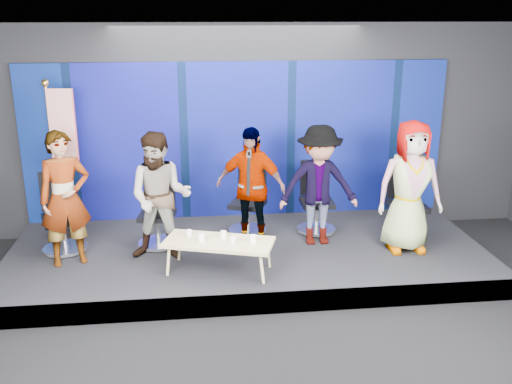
# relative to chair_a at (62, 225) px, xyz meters

# --- Properties ---
(ground) EXTENTS (10.00, 10.00, 0.00)m
(ground) POSITION_rel_chair_a_xyz_m (2.69, -2.71, -0.68)
(ground) COLOR black
(ground) RESTS_ON ground
(room_walls) EXTENTS (10.02, 8.02, 3.51)m
(room_walls) POSITION_rel_chair_a_xyz_m (2.69, -2.71, 1.75)
(room_walls) COLOR black
(room_walls) RESTS_ON ground
(riser) EXTENTS (7.00, 3.00, 0.30)m
(riser) POSITION_rel_chair_a_xyz_m (2.69, -0.21, -0.53)
(riser) COLOR black
(riser) RESTS_ON ground
(backdrop) EXTENTS (7.00, 0.08, 2.60)m
(backdrop) POSITION_rel_chair_a_xyz_m (2.69, 1.24, 0.92)
(backdrop) COLOR #071D56
(backdrop) RESTS_ON riser
(chair_a) EXTENTS (0.83, 0.83, 1.16)m
(chair_a) POSITION_rel_chair_a_xyz_m (0.00, 0.00, 0.00)
(chair_a) COLOR silver
(chair_a) RESTS_ON riser
(panelist_a) EXTENTS (0.79, 0.65, 1.87)m
(panelist_a) POSITION_rel_chair_a_xyz_m (0.19, -0.47, 0.56)
(panelist_a) COLOR black
(panelist_a) RESTS_ON riser
(chair_b) EXTENTS (0.72, 0.72, 1.12)m
(chair_b) POSITION_rel_chair_a_xyz_m (1.38, 0.05, -0.01)
(chair_b) COLOR silver
(chair_b) RESTS_ON riser
(panelist_b) EXTENTS (0.97, 0.81, 1.82)m
(panelist_b) POSITION_rel_chair_a_xyz_m (1.46, -0.45, 0.53)
(panelist_b) COLOR black
(panelist_b) RESTS_ON riser
(chair_c) EXTENTS (0.82, 0.82, 1.11)m
(chair_c) POSITION_rel_chair_a_xyz_m (2.78, 0.42, -0.02)
(chair_c) COLOR silver
(chair_c) RESTS_ON riser
(panelist_c) EXTENTS (1.14, 0.82, 1.79)m
(panelist_c) POSITION_rel_chair_a_xyz_m (2.76, -0.08, 0.52)
(panelist_c) COLOR black
(panelist_c) RESTS_ON riser
(chair_d) EXTENTS (0.64, 0.64, 1.12)m
(chair_d) POSITION_rel_chair_a_xyz_m (3.85, 0.34, -0.01)
(chair_d) COLOR silver
(chair_d) RESTS_ON riser
(panelist_d) EXTENTS (1.18, 0.70, 1.81)m
(panelist_d) POSITION_rel_chair_a_xyz_m (3.77, -0.16, 0.52)
(panelist_d) COLOR black
(panelist_d) RESTS_ON riser
(chair_e) EXTENTS (0.69, 0.69, 1.19)m
(chair_e) POSITION_rel_chair_a_xyz_m (5.17, -0.07, 0.01)
(chair_e) COLOR silver
(chair_e) RESTS_ON riser
(panelist_e) EXTENTS (0.96, 0.64, 1.92)m
(panelist_e) POSITION_rel_chair_a_xyz_m (5.00, -0.55, 0.58)
(panelist_e) COLOR black
(panelist_e) RESTS_ON riser
(coffee_table) EXTENTS (1.56, 1.02, 0.44)m
(coffee_table) POSITION_rel_chair_a_xyz_m (2.23, -1.01, 0.03)
(coffee_table) COLOR tan
(coffee_table) RESTS_ON riser
(mug_a) EXTENTS (0.07, 0.07, 0.09)m
(mug_a) POSITION_rel_chair_a_xyz_m (1.84, -0.79, 0.11)
(mug_a) COLOR white
(mug_a) RESTS_ON coffee_table
(mug_b) EXTENTS (0.09, 0.09, 0.11)m
(mug_b) POSITION_rel_chair_a_xyz_m (2.01, -1.01, 0.12)
(mug_b) COLOR white
(mug_b) RESTS_ON coffee_table
(mug_c) EXTENTS (0.08, 0.08, 0.10)m
(mug_c) POSITION_rel_chair_a_xyz_m (2.30, -0.92, 0.11)
(mug_c) COLOR white
(mug_c) RESTS_ON coffee_table
(mug_d) EXTENTS (0.07, 0.07, 0.09)m
(mug_d) POSITION_rel_chair_a_xyz_m (2.42, -1.10, 0.11)
(mug_d) COLOR white
(mug_d) RESTS_ON coffee_table
(mug_e) EXTENTS (0.09, 0.09, 0.11)m
(mug_e) POSITION_rel_chair_a_xyz_m (2.68, -1.13, 0.12)
(mug_e) COLOR white
(mug_e) RESTS_ON coffee_table
(flag_stand) EXTENTS (0.55, 0.32, 2.43)m
(flag_stand) POSITION_rel_chair_a_xyz_m (-0.03, 0.48, 0.91)
(flag_stand) COLOR black
(flag_stand) RESTS_ON riser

